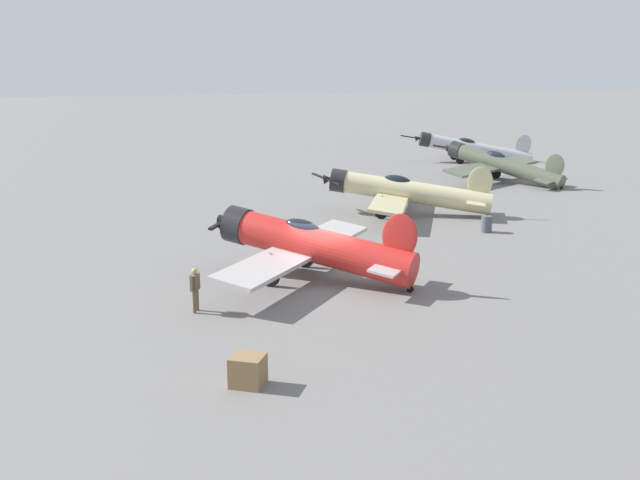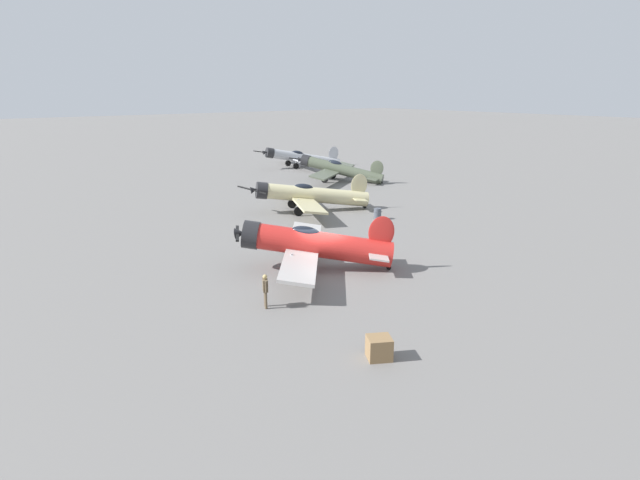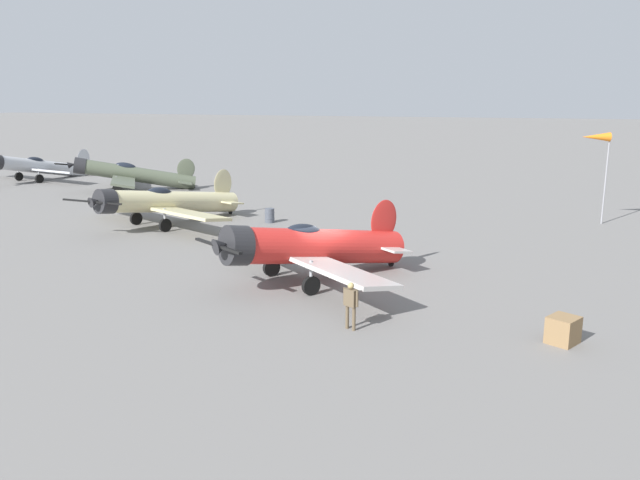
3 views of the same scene
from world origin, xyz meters
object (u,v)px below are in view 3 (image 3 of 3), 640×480
(fuel_drum, at_px, (270,215))
(airplane_foreground, at_px, (311,247))
(airplane_far_line, at_px, (132,174))
(airplane_outer_stand, at_px, (41,167))
(windsock_mast, at_px, (597,141))
(ground_crew_mechanic, at_px, (351,301))
(airplane_mid_apron, at_px, (166,202))
(equipment_crate, at_px, (563,330))

(fuel_drum, bearing_deg, airplane_foreground, 119.42)
(airplane_far_line, height_order, airplane_outer_stand, airplane_far_line)
(airplane_foreground, height_order, airplane_far_line, airplane_foreground)
(windsock_mast, bearing_deg, airplane_foreground, 53.51)
(airplane_far_line, xyz_separation_m, fuel_drum, (-16.13, 9.23, -0.96))
(ground_crew_mechanic, height_order, windsock_mast, windsock_mast)
(airplane_mid_apron, relative_size, fuel_drum, 12.65)
(airplane_outer_stand, bearing_deg, fuel_drum, 79.87)
(airplane_mid_apron, distance_m, ground_crew_mechanic, 21.02)
(airplane_foreground, bearing_deg, ground_crew_mechanic, 70.81)
(ground_crew_mechanic, bearing_deg, windsock_mast, -177.41)
(airplane_outer_stand, distance_m, windsock_mast, 48.32)
(ground_crew_mechanic, height_order, equipment_crate, ground_crew_mechanic)
(airplane_mid_apron, distance_m, windsock_mast, 26.90)
(windsock_mast, bearing_deg, airplane_mid_apron, 18.47)
(airplane_mid_apron, bearing_deg, airplane_far_line, -114.44)
(windsock_mast, bearing_deg, fuel_drum, 16.41)
(airplane_mid_apron, bearing_deg, ground_crew_mechanic, 72.46)
(airplane_far_line, bearing_deg, ground_crew_mechanic, 101.79)
(ground_crew_mechanic, bearing_deg, airplane_far_line, -109.35)
(airplane_far_line, distance_m, fuel_drum, 18.61)
(equipment_crate, distance_m, fuel_drum, 23.14)
(ground_crew_mechanic, height_order, fuel_drum, ground_crew_mechanic)
(airplane_mid_apron, bearing_deg, equipment_crate, 84.30)
(ground_crew_mechanic, xyz_separation_m, fuel_drum, (9.75, -16.84, -0.58))
(airplane_mid_apron, relative_size, airplane_outer_stand, 0.92)
(ground_crew_mechanic, distance_m, fuel_drum, 19.47)
(airplane_outer_stand, relative_size, fuel_drum, 13.70)
(windsock_mast, bearing_deg, airplane_outer_stand, -8.16)
(airplane_mid_apron, bearing_deg, fuel_drum, 139.74)
(airplane_outer_stand, xyz_separation_m, ground_crew_mechanic, (-37.97, 29.41, -0.22))
(fuel_drum, xyz_separation_m, windsock_mast, (-19.45, -5.73, 4.73))
(equipment_crate, height_order, windsock_mast, windsock_mast)
(airplane_outer_stand, distance_m, equipment_crate, 53.27)
(airplane_foreground, xyz_separation_m, fuel_drum, (6.58, -11.67, -1.09))
(airplane_outer_stand, bearing_deg, equipment_crate, 71.49)
(airplane_foreground, bearing_deg, equipment_crate, 106.49)
(airplane_mid_apron, bearing_deg, airplane_outer_stand, -99.57)
(airplane_far_line, distance_m, windsock_mast, 35.95)
(airplane_far_line, xyz_separation_m, windsock_mast, (-35.58, 3.50, 3.78))
(airplane_far_line, relative_size, windsock_mast, 1.90)
(airplane_mid_apron, bearing_deg, windsock_mast, 133.19)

